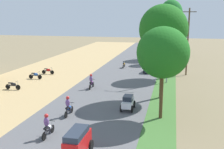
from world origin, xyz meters
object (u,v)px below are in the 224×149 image
at_px(median_tree_fourth, 172,19).
at_px(motorbike_ahead_fourth, 124,64).
at_px(utility_pole_near, 188,41).
at_px(car_sedan_blue, 148,68).
at_px(streetlamp_far, 171,31).
at_px(motorbike_ahead_third, 91,82).
at_px(motorbike_ahead_second, 68,106).
at_px(motorbike_foreground_rider, 48,126).
at_px(median_tree_third, 170,29).
at_px(parked_motorbike_fourth, 35,75).
at_px(parked_motorbike_fifth, 48,71).
at_px(streetlamp_mid, 171,31).
at_px(median_tree_fifth, 171,14).
at_px(car_hatchback_white, 128,102).
at_px(streetlamp_near, 168,45).
at_px(median_tree_second, 163,29).
at_px(car_van_red, 77,142).
at_px(median_tree_nearest, 163,53).

distance_m(median_tree_fourth, motorbike_ahead_fourth, 11.94).
height_order(utility_pole_near, car_sedan_blue, utility_pole_near).
height_order(streetlamp_far, motorbike_ahead_third, streetlamp_far).
bearing_deg(motorbike_ahead_second, motorbike_ahead_third, 94.37).
bearing_deg(motorbike_ahead_fourth, motorbike_foreground_rider, -91.23).
relative_size(median_tree_third, motorbike_ahead_fourth, 4.79).
xyz_separation_m(parked_motorbike_fourth, parked_motorbike_fifth, (0.28, 3.04, 0.00)).
bearing_deg(median_tree_third, motorbike_ahead_third, -136.52).
height_order(parked_motorbike_fifth, motorbike_foreground_rider, motorbike_foreground_rider).
bearing_deg(streetlamp_mid, median_tree_fifth, -92.49).
bearing_deg(utility_pole_near, median_tree_fifth, 99.69).
distance_m(median_tree_fourth, streetlamp_far, 17.85).
bearing_deg(car_hatchback_white, median_tree_fourth, 83.30).
relative_size(median_tree_fourth, streetlamp_near, 1.14).
xyz_separation_m(parked_motorbike_fourth, median_tree_second, (16.00, -4.68, 6.17)).
bearing_deg(parked_motorbike_fourth, motorbike_ahead_third, -19.53).
relative_size(streetlamp_mid, motorbike_ahead_second, 4.72).
bearing_deg(parked_motorbike_fifth, car_hatchback_white, -42.26).
bearing_deg(motorbike_foreground_rider, car_van_red, -36.58).
relative_size(median_tree_second, car_van_red, 3.74).
height_order(median_tree_fifth, streetlamp_near, median_tree_fifth).
relative_size(utility_pole_near, motorbike_ahead_third, 4.97).
distance_m(parked_motorbike_fifth, median_tree_nearest, 21.28).
bearing_deg(motorbike_foreground_rider, motorbike_ahead_third, 93.53).
height_order(median_tree_fourth, utility_pole_near, median_tree_fourth).
height_order(median_tree_third, car_van_red, median_tree_third).
bearing_deg(motorbike_foreground_rider, streetlamp_mid, 79.78).
bearing_deg(parked_motorbike_fifth, car_van_red, -60.43).
distance_m(streetlamp_near, streetlamp_far, 32.91).
bearing_deg(median_tree_fifth, motorbike_foreground_rider, -100.79).
distance_m(car_hatchback_white, motorbike_ahead_fourth, 19.21).
height_order(median_tree_second, motorbike_ahead_third, median_tree_second).
bearing_deg(motorbike_ahead_third, median_tree_second, -12.64).
bearing_deg(car_hatchback_white, median_tree_third, 77.27).
relative_size(median_tree_second, median_tree_fifth, 0.83).
relative_size(parked_motorbike_fifth, median_tree_second, 0.20).
height_order(parked_motorbike_fourth, car_sedan_blue, car_sedan_blue).
bearing_deg(car_van_red, motorbike_foreground_rider, 143.42).
distance_m(parked_motorbike_fifth, motorbike_ahead_fourth, 11.63).
distance_m(streetlamp_near, utility_pole_near, 5.78).
relative_size(streetlamp_near, streetlamp_far, 1.08).
distance_m(median_tree_nearest, motorbike_ahead_third, 11.60).
height_order(parked_motorbike_fourth, median_tree_nearest, median_tree_nearest).
distance_m(parked_motorbike_fourth, median_tree_fifth, 28.46).
xyz_separation_m(median_tree_second, utility_pole_near, (2.83, 11.62, -2.06)).
xyz_separation_m(motorbike_ahead_third, motorbike_ahead_fourth, (1.31, 12.90, -0.28)).
xyz_separation_m(streetlamp_near, streetlamp_far, (0.00, 32.91, -0.30)).
height_order(median_tree_third, car_sedan_blue, median_tree_third).
xyz_separation_m(utility_pole_near, motorbike_ahead_fourth, (-9.18, 3.00, -4.09)).
relative_size(streetlamp_far, motorbike_ahead_second, 4.11).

